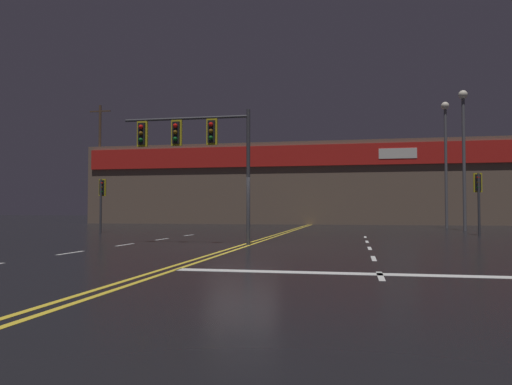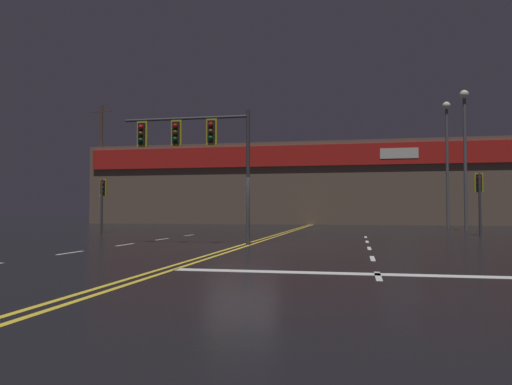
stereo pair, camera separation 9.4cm
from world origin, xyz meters
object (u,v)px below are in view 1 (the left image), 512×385
traffic_signal_corner_northwest (102,193)px  traffic_signal_corner_northeast (478,190)px  streetlight_near_left (446,147)px  streetlight_near_right (464,140)px  traffic_signal_median (192,140)px

traffic_signal_corner_northwest → traffic_signal_corner_northeast: size_ratio=0.97×
streetlight_near_left → traffic_signal_corner_northeast: bearing=-91.5°
streetlight_near_right → traffic_signal_median: bearing=-129.9°
traffic_signal_corner_northeast → streetlight_near_right: 7.02m
traffic_signal_corner_northeast → traffic_signal_median: bearing=-143.1°
streetlight_near_left → traffic_signal_corner_northwest: bearing=-151.6°
traffic_signal_median → traffic_signal_corner_northwest: (-8.31, 8.52, -1.66)m
traffic_signal_median → traffic_signal_corner_northwest: size_ratio=1.62×
traffic_signal_median → streetlight_near_left: (12.47, 19.78, 1.93)m
traffic_signal_corner_northwest → streetlight_near_left: size_ratio=0.34×
traffic_signal_corner_northeast → streetlight_near_left: 11.18m
traffic_signal_median → traffic_signal_corner_northwest: traffic_signal_median is taller
traffic_signal_corner_northwest → traffic_signal_corner_northeast: (20.50, 0.64, 0.07)m
traffic_signal_median → streetlight_near_right: streetlight_near_right is taller
traffic_signal_corner_northwest → streetlight_near_right: bearing=17.8°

